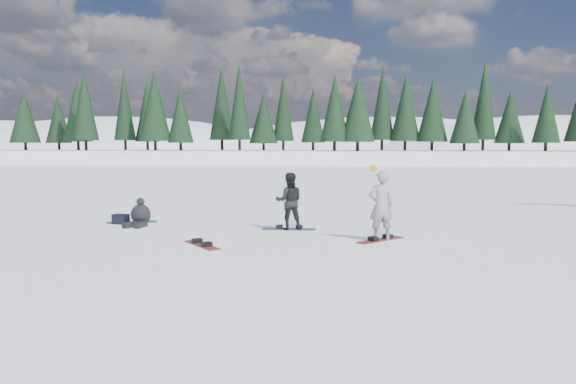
{
  "coord_description": "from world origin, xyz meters",
  "views": [
    {
      "loc": [
        1.38,
        -13.46,
        2.46
      ],
      "look_at": [
        0.13,
        1.89,
        1.1
      ],
      "focal_mm": 35.0,
      "sensor_mm": 36.0,
      "label": 1
    }
  ],
  "objects_px": {
    "snowboard_loose_c": "(132,222)",
    "snowboard_loose_b": "(202,245)",
    "seated_rider": "(140,215)",
    "gear_bag": "(121,219)",
    "snowboarder_woman": "(381,205)",
    "snowboarder_man": "(289,201)"
  },
  "relations": [
    {
      "from": "snowboard_loose_c",
      "to": "snowboard_loose_b",
      "type": "bearing_deg",
      "value": -69.02
    },
    {
      "from": "seated_rider",
      "to": "snowboard_loose_c",
      "type": "height_order",
      "value": "seated_rider"
    },
    {
      "from": "seated_rider",
      "to": "snowboard_loose_b",
      "type": "height_order",
      "value": "seated_rider"
    },
    {
      "from": "gear_bag",
      "to": "snowboarder_woman",
      "type": "bearing_deg",
      "value": -16.61
    },
    {
      "from": "snowboarder_man",
      "to": "snowboard_loose_b",
      "type": "bearing_deg",
      "value": 47.59
    },
    {
      "from": "snowboarder_woman",
      "to": "snowboard_loose_c",
      "type": "height_order",
      "value": "snowboarder_woman"
    },
    {
      "from": "seated_rider",
      "to": "snowboarder_man",
      "type": "bearing_deg",
      "value": 12.47
    },
    {
      "from": "seated_rider",
      "to": "snowboard_loose_b",
      "type": "relative_size",
      "value": 0.7
    },
    {
      "from": "snowboarder_man",
      "to": "seated_rider",
      "type": "relative_size",
      "value": 1.53
    },
    {
      "from": "snowboarder_man",
      "to": "snowboard_loose_b",
      "type": "relative_size",
      "value": 1.08
    },
    {
      "from": "snowboard_loose_b",
      "to": "gear_bag",
      "type": "bearing_deg",
      "value": -172.81
    },
    {
      "from": "gear_bag",
      "to": "snowboard_loose_b",
      "type": "relative_size",
      "value": 0.3
    },
    {
      "from": "snowboarder_woman",
      "to": "snowboard_loose_b",
      "type": "xyz_separation_m",
      "value": [
        -4.32,
        -1.05,
        -0.88
      ]
    },
    {
      "from": "snowboarder_man",
      "to": "gear_bag",
      "type": "bearing_deg",
      "value": -14.34
    },
    {
      "from": "gear_bag",
      "to": "seated_rider",
      "type": "bearing_deg",
      "value": -19.89
    },
    {
      "from": "seated_rider",
      "to": "snowboard_loose_c",
      "type": "bearing_deg",
      "value": 146.62
    },
    {
      "from": "seated_rider",
      "to": "gear_bag",
      "type": "relative_size",
      "value": 2.35
    },
    {
      "from": "snowboarder_man",
      "to": "gear_bag",
      "type": "xyz_separation_m",
      "value": [
        -5.18,
        0.68,
        -0.66
      ]
    },
    {
      "from": "snowboarder_woman",
      "to": "snowboard_loose_b",
      "type": "height_order",
      "value": "snowboarder_woman"
    },
    {
      "from": "gear_bag",
      "to": "snowboard_loose_c",
      "type": "height_order",
      "value": "gear_bag"
    },
    {
      "from": "gear_bag",
      "to": "snowboard_loose_c",
      "type": "xyz_separation_m",
      "value": [
        0.22,
        0.34,
        -0.14
      ]
    },
    {
      "from": "snowboard_loose_c",
      "to": "snowboarder_woman",
      "type": "bearing_deg",
      "value": -38.41
    }
  ]
}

